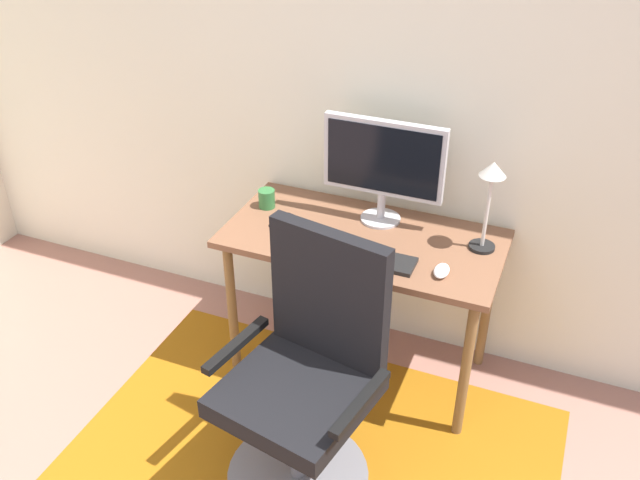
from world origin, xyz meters
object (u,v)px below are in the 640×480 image
(desk_lamp, at_px, (490,188))
(office_chair, at_px, (306,393))
(computer_mouse, at_px, (442,271))
(coffee_cup, at_px, (267,199))
(keyboard, at_px, (364,256))
(desk, at_px, (362,253))
(monitor, at_px, (383,162))
(cell_phone, at_px, (284,222))

(desk_lamp, relative_size, office_chair, 0.37)
(computer_mouse, relative_size, coffee_cup, 1.19)
(keyboard, relative_size, desk_lamp, 1.07)
(desk, height_order, coffee_cup, coffee_cup)
(desk_lamp, distance_m, office_chair, 1.09)
(monitor, height_order, office_chair, monitor)
(keyboard, distance_m, office_chair, 0.61)
(office_chair, bearing_deg, keyboard, 96.39)
(cell_phone, height_order, desk_lamp, desk_lamp)
(computer_mouse, xyz_separation_m, cell_phone, (-0.75, 0.13, -0.01))
(coffee_cup, relative_size, desk_lamp, 0.22)
(desk, relative_size, office_chair, 1.12)
(monitor, relative_size, coffee_cup, 6.16)
(desk, distance_m, office_chair, 0.72)
(computer_mouse, bearing_deg, keyboard, -178.41)
(coffee_cup, relative_size, office_chair, 0.08)
(keyboard, bearing_deg, cell_phone, 162.16)
(desk, bearing_deg, keyboard, -70.01)
(monitor, relative_size, desk_lamp, 1.34)
(desk, distance_m, coffee_cup, 0.52)
(keyboard, xyz_separation_m, office_chair, (-0.04, -0.52, -0.32))
(office_chair, bearing_deg, cell_phone, 131.29)
(cell_phone, distance_m, desk_lamp, 0.91)
(cell_phone, bearing_deg, desk_lamp, 23.24)
(keyboard, xyz_separation_m, coffee_cup, (-0.56, 0.24, 0.03))
(monitor, xyz_separation_m, computer_mouse, (0.36, -0.32, -0.27))
(monitor, height_order, cell_phone, monitor)
(coffee_cup, distance_m, cell_phone, 0.17)
(monitor, xyz_separation_m, keyboard, (0.03, -0.32, -0.28))
(keyboard, height_order, cell_phone, keyboard)
(desk, height_order, cell_phone, cell_phone)
(desk, distance_m, keyboard, 0.20)
(keyboard, distance_m, cell_phone, 0.44)
(desk, xyz_separation_m, office_chair, (0.02, -0.68, -0.22))
(monitor, xyz_separation_m, office_chair, (-0.01, -0.84, -0.59))
(office_chair, bearing_deg, desk_lamp, 69.51)
(desk, height_order, computer_mouse, computer_mouse)
(monitor, height_order, computer_mouse, monitor)
(desk, height_order, monitor, monitor)
(monitor, bearing_deg, computer_mouse, -41.45)
(keyboard, bearing_deg, desk, 109.99)
(cell_phone, xyz_separation_m, desk_lamp, (0.86, 0.13, 0.28))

